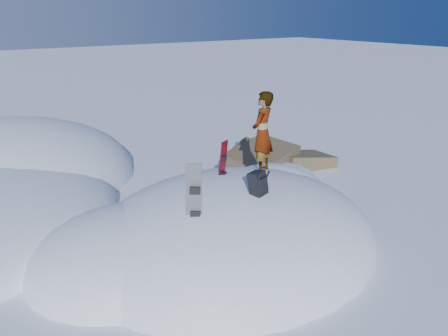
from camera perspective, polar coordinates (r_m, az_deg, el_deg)
ground at (r=10.18m, az=1.13°, el=-9.79°), size 120.00×120.00×0.00m
snow_mound at (r=10.26m, az=-0.46°, el=-9.53°), size 8.00×6.00×3.00m
rock_outcrop at (r=14.42m, az=6.10°, el=-0.64°), size 4.68×4.41×1.68m
snowboard_red at (r=10.09m, az=-0.19°, el=0.02°), size 0.30×0.26×1.34m
snowboard_dark at (r=8.39m, az=-3.94°, el=-4.77°), size 0.39×0.38×1.64m
backpack at (r=9.05m, az=4.52°, el=-2.04°), size 0.45×0.49×0.59m
gear_pile at (r=8.30m, az=-9.63°, el=-16.89°), size 0.82×0.71×0.21m
person at (r=10.52m, az=5.03°, el=4.58°), size 0.87×0.77×2.01m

